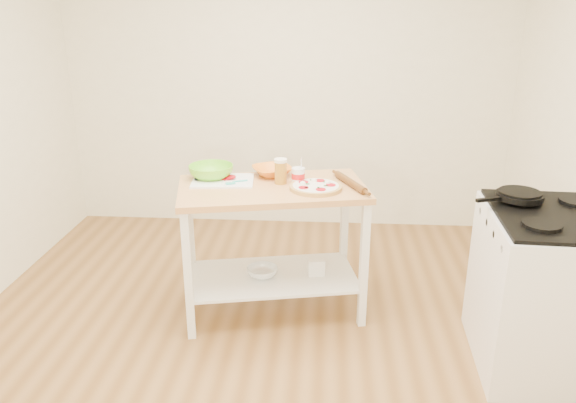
{
  "coord_description": "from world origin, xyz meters",
  "views": [
    {
      "loc": [
        0.36,
        -2.81,
        2.04
      ],
      "look_at": [
        0.12,
        0.61,
        0.8
      ],
      "focal_mm": 35.0,
      "sensor_mm": 36.0,
      "label": 1
    }
  ],
  "objects_px": {
    "gas_stove": "(547,291)",
    "knife": "(208,177)",
    "skillet": "(519,196)",
    "shelf_bin": "(315,266)",
    "prep_island": "(273,222)",
    "rolling_pin": "(350,183)",
    "green_bowl": "(211,172)",
    "beer_pint": "(281,171)",
    "pizza": "(316,187)",
    "yogurt_tub": "(298,176)",
    "spatula": "(236,182)",
    "orange_bowl": "(272,171)",
    "shelf_glass_bowl": "(262,272)",
    "cutting_board": "(223,180)"
  },
  "relations": [
    {
      "from": "green_bowl",
      "to": "beer_pint",
      "type": "height_order",
      "value": "beer_pint"
    },
    {
      "from": "spatula",
      "to": "orange_bowl",
      "type": "relative_size",
      "value": 0.53
    },
    {
      "from": "green_bowl",
      "to": "shelf_glass_bowl",
      "type": "relative_size",
      "value": 1.4
    },
    {
      "from": "green_bowl",
      "to": "beer_pint",
      "type": "bearing_deg",
      "value": -8.7
    },
    {
      "from": "yogurt_tub",
      "to": "pizza",
      "type": "bearing_deg",
      "value": -43.08
    },
    {
      "from": "shelf_bin",
      "to": "orange_bowl",
      "type": "bearing_deg",
      "value": 149.07
    },
    {
      "from": "green_bowl",
      "to": "orange_bowl",
      "type": "bearing_deg",
      "value": 13.83
    },
    {
      "from": "spatula",
      "to": "orange_bowl",
      "type": "height_order",
      "value": "orange_bowl"
    },
    {
      "from": "yogurt_tub",
      "to": "spatula",
      "type": "bearing_deg",
      "value": -172.45
    },
    {
      "from": "spatula",
      "to": "pizza",
      "type": "bearing_deg",
      "value": -29.16
    },
    {
      "from": "prep_island",
      "to": "shelf_glass_bowl",
      "type": "bearing_deg",
      "value": -161.61
    },
    {
      "from": "pizza",
      "to": "shelf_bin",
      "type": "relative_size",
      "value": 2.97
    },
    {
      "from": "spatula",
      "to": "shelf_glass_bowl",
      "type": "relative_size",
      "value": 0.65
    },
    {
      "from": "spatula",
      "to": "beer_pint",
      "type": "xyz_separation_m",
      "value": [
        0.29,
        0.04,
        0.07
      ]
    },
    {
      "from": "shelf_bin",
      "to": "cutting_board",
      "type": "bearing_deg",
      "value": 177.34
    },
    {
      "from": "rolling_pin",
      "to": "prep_island",
      "type": "bearing_deg",
      "value": -175.35
    },
    {
      "from": "gas_stove",
      "to": "knife",
      "type": "height_order",
      "value": "gas_stove"
    },
    {
      "from": "green_bowl",
      "to": "shelf_bin",
      "type": "height_order",
      "value": "green_bowl"
    },
    {
      "from": "green_bowl",
      "to": "shelf_bin",
      "type": "distance_m",
      "value": 0.95
    },
    {
      "from": "rolling_pin",
      "to": "spatula",
      "type": "bearing_deg",
      "value": -178.22
    },
    {
      "from": "spatula",
      "to": "rolling_pin",
      "type": "relative_size",
      "value": 0.35
    },
    {
      "from": "gas_stove",
      "to": "orange_bowl",
      "type": "height_order",
      "value": "gas_stove"
    },
    {
      "from": "pizza",
      "to": "spatula",
      "type": "distance_m",
      "value": 0.52
    },
    {
      "from": "rolling_pin",
      "to": "cutting_board",
      "type": "bearing_deg",
      "value": 177.57
    },
    {
      "from": "skillet",
      "to": "shelf_glass_bowl",
      "type": "xyz_separation_m",
      "value": [
        -1.52,
        0.28,
        -0.68
      ]
    },
    {
      "from": "gas_stove",
      "to": "spatula",
      "type": "relative_size",
      "value": 8.08
    },
    {
      "from": "beer_pint",
      "to": "pizza",
      "type": "bearing_deg",
      "value": -23.5
    },
    {
      "from": "knife",
      "to": "green_bowl",
      "type": "height_order",
      "value": "green_bowl"
    },
    {
      "from": "rolling_pin",
      "to": "shelf_bin",
      "type": "bearing_deg",
      "value": 178.24
    },
    {
      "from": "skillet",
      "to": "rolling_pin",
      "type": "relative_size",
      "value": 1.04
    },
    {
      "from": "orange_bowl",
      "to": "rolling_pin",
      "type": "xyz_separation_m",
      "value": [
        0.53,
        -0.19,
        -0.01
      ]
    },
    {
      "from": "pizza",
      "to": "orange_bowl",
      "type": "height_order",
      "value": "orange_bowl"
    },
    {
      "from": "shelf_glass_bowl",
      "to": "gas_stove",
      "type": "bearing_deg",
      "value": -15.48
    },
    {
      "from": "skillet",
      "to": "shelf_bin",
      "type": "xyz_separation_m",
      "value": [
        -1.16,
        0.35,
        -0.66
      ]
    },
    {
      "from": "prep_island",
      "to": "skillet",
      "type": "height_order",
      "value": "skillet"
    },
    {
      "from": "spatula",
      "to": "skillet",
      "type": "bearing_deg",
      "value": -33.76
    },
    {
      "from": "orange_bowl",
      "to": "yogurt_tub",
      "type": "distance_m",
      "value": 0.25
    },
    {
      "from": "yogurt_tub",
      "to": "shelf_glass_bowl",
      "type": "height_order",
      "value": "yogurt_tub"
    },
    {
      "from": "shelf_bin",
      "to": "green_bowl",
      "type": "bearing_deg",
      "value": 172.99
    },
    {
      "from": "prep_island",
      "to": "rolling_pin",
      "type": "distance_m",
      "value": 0.57
    },
    {
      "from": "green_bowl",
      "to": "yogurt_tub",
      "type": "height_order",
      "value": "yogurt_tub"
    },
    {
      "from": "spatula",
      "to": "yogurt_tub",
      "type": "bearing_deg",
      "value": -15.52
    },
    {
      "from": "gas_stove",
      "to": "orange_bowl",
      "type": "bearing_deg",
      "value": 159.0
    },
    {
      "from": "gas_stove",
      "to": "green_bowl",
      "type": "height_order",
      "value": "gas_stove"
    },
    {
      "from": "pizza",
      "to": "spatula",
      "type": "relative_size",
      "value": 2.43
    },
    {
      "from": "yogurt_tub",
      "to": "shelf_bin",
      "type": "relative_size",
      "value": 1.65
    },
    {
      "from": "prep_island",
      "to": "skillet",
      "type": "bearing_deg",
      "value": -11.75
    },
    {
      "from": "orange_bowl",
      "to": "shelf_glass_bowl",
      "type": "relative_size",
      "value": 1.23
    },
    {
      "from": "pizza",
      "to": "beer_pint",
      "type": "height_order",
      "value": "beer_pint"
    },
    {
      "from": "green_bowl",
      "to": "spatula",
      "type": "bearing_deg",
      "value": -32.75
    }
  ]
}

